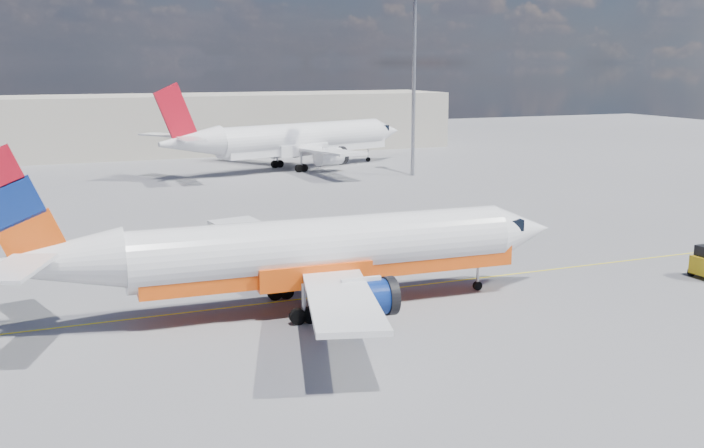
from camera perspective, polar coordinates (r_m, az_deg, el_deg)
name	(u,v)px	position (r m, az deg, el deg)	size (l,w,h in m)	color
ground	(410,304)	(41.01, 4.24, -5.84)	(240.00, 240.00, 0.00)	slate
taxi_line	(386,289)	(43.59, 2.48, -4.74)	(70.00, 0.15, 0.01)	yellow
terminal_main	(204,123)	(112.56, -10.71, 7.21)	(70.00, 14.00, 8.00)	#BAB1A0
main_jet	(307,252)	(39.37, -3.29, -2.05)	(29.59, 23.40, 8.97)	white
second_jet	(295,140)	(92.42, -4.13, 6.11)	(34.05, 25.90, 10.32)	white
traffic_cone	(388,302)	(40.39, 2.60, -5.68)	(0.41, 0.41, 0.58)	white
floodlight_mast	(414,67)	(86.85, 4.53, 11.30)	(1.44, 1.44, 19.75)	#95959C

